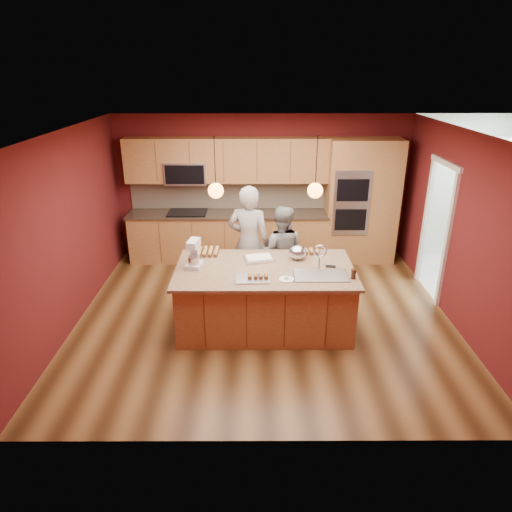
{
  "coord_description": "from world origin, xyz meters",
  "views": [
    {
      "loc": [
        -0.14,
        -6.01,
        3.48
      ],
      "look_at": [
        -0.12,
        -0.1,
        1.01
      ],
      "focal_mm": 32.0,
      "sensor_mm": 36.0,
      "label": 1
    }
  ],
  "objects_px": {
    "stand_mixer": "(194,255)",
    "person_left": "(249,243)",
    "mixing_bowl": "(297,252)",
    "island": "(266,297)",
    "person_right": "(281,252)"
  },
  "relations": [
    {
      "from": "stand_mixer",
      "to": "person_left",
      "type": "bearing_deg",
      "value": 60.11
    },
    {
      "from": "stand_mixer",
      "to": "mixing_bowl",
      "type": "xyz_separation_m",
      "value": [
        1.45,
        0.27,
        -0.07
      ]
    },
    {
      "from": "island",
      "to": "mixing_bowl",
      "type": "height_order",
      "value": "island"
    },
    {
      "from": "person_left",
      "to": "person_right",
      "type": "relative_size",
      "value": 1.21
    },
    {
      "from": "mixing_bowl",
      "to": "person_left",
      "type": "bearing_deg",
      "value": 138.75
    },
    {
      "from": "person_left",
      "to": "stand_mixer",
      "type": "distance_m",
      "value": 1.17
    },
    {
      "from": "person_left",
      "to": "mixing_bowl",
      "type": "bearing_deg",
      "value": 152.82
    },
    {
      "from": "person_right",
      "to": "stand_mixer",
      "type": "distance_m",
      "value": 1.57
    },
    {
      "from": "person_right",
      "to": "stand_mixer",
      "type": "xyz_separation_m",
      "value": [
        -1.25,
        -0.89,
        0.32
      ]
    },
    {
      "from": "island",
      "to": "person_right",
      "type": "bearing_deg",
      "value": 74.58
    },
    {
      "from": "person_left",
      "to": "person_right",
      "type": "bearing_deg",
      "value": -165.93
    },
    {
      "from": "person_right",
      "to": "stand_mixer",
      "type": "relative_size",
      "value": 3.88
    },
    {
      "from": "mixing_bowl",
      "to": "stand_mixer",
      "type": "bearing_deg",
      "value": -169.52
    },
    {
      "from": "mixing_bowl",
      "to": "island",
      "type": "bearing_deg",
      "value": -144.69
    },
    {
      "from": "island",
      "to": "stand_mixer",
      "type": "bearing_deg",
      "value": 176.68
    }
  ]
}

